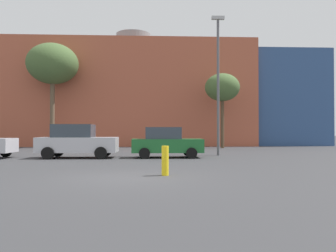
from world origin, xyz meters
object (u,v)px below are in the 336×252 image
(bare_tree_0, at_px, (222,88))
(parked_car_2, at_px, (166,142))
(bollard_yellow_0, at_px, (165,161))
(street_lamp, at_px, (218,77))
(parked_car_1, at_px, (77,141))
(bare_tree_1, at_px, (53,64))

(bare_tree_0, bearing_deg, parked_car_2, -117.08)
(bollard_yellow_0, height_order, street_lamp, street_lamp)
(bare_tree_0, bearing_deg, parked_car_1, -134.42)
(parked_car_2, xyz_separation_m, bare_tree_1, (-9.96, 12.01, 6.79))
(bare_tree_0, bearing_deg, bare_tree_1, 175.35)
(parked_car_1, bearing_deg, bare_tree_1, 112.28)
(bare_tree_0, height_order, street_lamp, street_lamp)
(street_lamp, bearing_deg, parked_car_1, -169.16)
(parked_car_2, relative_size, bollard_yellow_0, 3.98)
(bare_tree_0, height_order, bare_tree_1, bare_tree_1)
(bare_tree_1, height_order, street_lamp, bare_tree_1)
(bare_tree_1, relative_size, street_lamp, 1.10)
(parked_car_2, relative_size, street_lamp, 0.46)
(bare_tree_0, bearing_deg, street_lamp, -103.45)
(parked_car_1, xyz_separation_m, parked_car_2, (5.04, 0.00, -0.08))
(bare_tree_1, xyz_separation_m, bollard_yellow_0, (9.60, -19.78, -7.15))
(parked_car_2, relative_size, bare_tree_1, 0.42)
(parked_car_1, xyz_separation_m, bollard_yellow_0, (4.68, -7.78, -0.44))
(parked_car_1, relative_size, bollard_yellow_0, 4.35)
(street_lamp, bearing_deg, parked_car_2, -154.21)
(parked_car_1, height_order, bollard_yellow_0, parked_car_1)
(parked_car_1, bearing_deg, bollard_yellow_0, -58.97)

